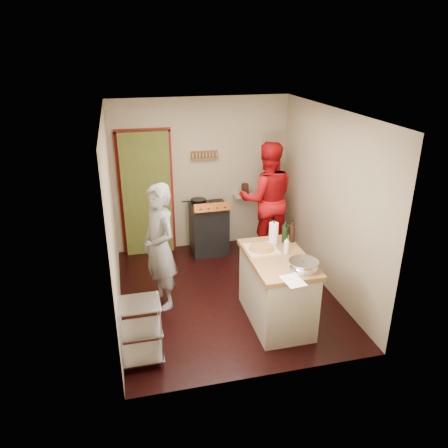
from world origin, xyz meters
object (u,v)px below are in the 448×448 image
(island, at_px, (277,287))
(person_stripe, at_px, (160,247))
(stove, at_px, (209,228))
(person_red, at_px, (267,199))
(wire_shelving, at_px, (140,330))

(island, xyz_separation_m, person_stripe, (-1.40, 0.74, 0.38))
(island, bearing_deg, stove, 101.20)
(person_stripe, bearing_deg, person_red, 99.56)
(island, bearing_deg, person_stripe, 152.32)
(wire_shelving, height_order, person_red, person_red)
(person_red, bearing_deg, stove, -5.23)
(stove, xyz_separation_m, wire_shelving, (-1.33, -2.62, -0.01))
(island, xyz_separation_m, person_red, (0.52, 1.98, 0.48))
(wire_shelving, distance_m, person_red, 3.35)
(island, distance_m, person_red, 2.10)
(person_stripe, relative_size, person_red, 0.90)
(wire_shelving, bearing_deg, stove, 63.15)
(stove, height_order, person_red, person_red)
(person_red, bearing_deg, wire_shelving, 54.46)
(island, height_order, person_stripe, person_stripe)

